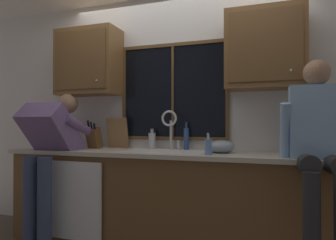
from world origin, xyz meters
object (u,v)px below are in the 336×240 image
(soap_dispenser, at_px, (208,147))
(bottle_tall_clear, at_px, (152,140))
(person_standing, at_px, (50,148))
(cutting_board, at_px, (118,133))
(knife_block, at_px, (94,138))
(mixing_bowl, at_px, (221,147))
(person_sitting_on_counter, at_px, (319,135))
(bottle_green_glass, at_px, (186,138))

(soap_dispenser, bearing_deg, bottle_tall_clear, 149.58)
(person_standing, xyz_separation_m, bottle_tall_clear, (0.89, 0.49, 0.07))
(person_standing, height_order, cutting_board, person_standing)
(knife_block, distance_m, mixing_bowl, 1.38)
(mixing_bowl, height_order, bottle_tall_clear, bottle_tall_clear)
(person_sitting_on_counter, relative_size, soap_dispenser, 6.65)
(person_sitting_on_counter, relative_size, cutting_board, 3.73)
(person_standing, relative_size, mixing_bowl, 6.13)
(person_sitting_on_counter, xyz_separation_m, soap_dispenser, (-0.84, 0.08, -0.11))
(person_standing, xyz_separation_m, bottle_green_glass, (1.25, 0.52, 0.10))
(bottle_green_glass, bearing_deg, knife_block, -172.54)
(person_sitting_on_counter, distance_m, bottle_tall_clear, 1.59)
(cutting_board, bearing_deg, soap_dispenser, -20.55)
(person_standing, xyz_separation_m, cutting_board, (0.47, 0.50, 0.14))
(person_standing, height_order, bottle_green_glass, person_standing)
(soap_dispenser, bearing_deg, cutting_board, 159.45)
(person_sitting_on_counter, distance_m, knife_block, 2.18)
(cutting_board, height_order, bottle_green_glass, cutting_board)
(mixing_bowl, bearing_deg, person_standing, -168.50)
(cutting_board, distance_m, bottle_green_glass, 0.78)
(cutting_board, xyz_separation_m, bottle_tall_clear, (0.41, -0.01, -0.07))
(cutting_board, relative_size, bottle_tall_clear, 1.52)
(mixing_bowl, height_order, bottle_green_glass, bottle_green_glass)
(knife_block, bearing_deg, cutting_board, 26.85)
(bottle_tall_clear, bearing_deg, soap_dispenser, -30.42)
(person_sitting_on_counter, distance_m, mixing_bowl, 0.84)
(knife_block, distance_m, cutting_board, 0.26)
(person_standing, bearing_deg, bottle_green_glass, 22.63)
(person_standing, bearing_deg, person_sitting_on_counter, 0.42)
(person_sitting_on_counter, height_order, bottle_tall_clear, person_sitting_on_counter)
(cutting_board, relative_size, soap_dispenser, 1.78)
(person_sitting_on_counter, bearing_deg, bottle_green_glass, 156.41)
(person_standing, relative_size, soap_dispenser, 7.94)
(person_standing, distance_m, soap_dispenser, 1.56)
(bottle_tall_clear, bearing_deg, person_standing, -150.95)
(person_standing, xyz_separation_m, mixing_bowl, (1.63, 0.33, 0.03))
(knife_block, xyz_separation_m, cutting_board, (0.22, 0.11, 0.06))
(person_sitting_on_counter, bearing_deg, person_standing, -179.58)
(cutting_board, xyz_separation_m, soap_dispenser, (1.09, -0.41, -0.09))
(cutting_board, bearing_deg, mixing_bowl, -8.42)
(person_sitting_on_counter, distance_m, soap_dispenser, 0.85)
(bottle_green_glass, distance_m, bottle_tall_clear, 0.37)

